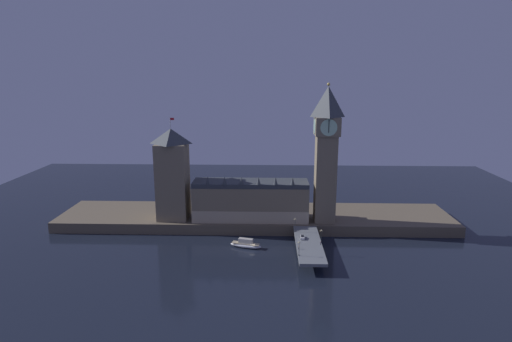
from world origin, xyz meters
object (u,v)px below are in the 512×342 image
object	(u,v)px
pedestrian_near_rail	(299,247)
boat_upstream	(246,244)
clock_tower	(326,150)
pedestrian_mid_walk	(321,243)
car_northbound_lead	(302,237)
street_lamp_far	(295,223)
street_lamp_near	(299,247)
victoria_tower	(172,174)
street_lamp_mid	(321,235)

from	to	relation	value
pedestrian_near_rail	boat_upstream	bearing A→B (deg)	149.59
clock_tower	pedestrian_mid_walk	xyz separation A→B (m)	(-5.62, -33.88, -38.00)
car_northbound_lead	street_lamp_far	world-z (taller)	street_lamp_far
street_lamp_near	boat_upstream	bearing A→B (deg)	138.26
car_northbound_lead	pedestrian_mid_walk	world-z (taller)	pedestrian_mid_walk
clock_tower	victoria_tower	world-z (taller)	clock_tower
street_lamp_near	street_lamp_far	size ratio (longest dim) A/B	0.94
clock_tower	boat_upstream	bearing A→B (deg)	-148.90
clock_tower	pedestrian_mid_walk	world-z (taller)	clock_tower
street_lamp_far	boat_upstream	size ratio (longest dim) A/B	0.43
car_northbound_lead	boat_upstream	bearing A→B (deg)	176.70
victoria_tower	street_lamp_far	distance (m)	71.52
victoria_tower	street_lamp_near	xyz separation A→B (m)	(65.58, -49.25, -20.79)
pedestrian_near_rail	street_lamp_mid	xyz separation A→B (m)	(10.97, 7.49, 3.23)
boat_upstream	car_northbound_lead	bearing A→B (deg)	-3.30
pedestrian_near_rail	street_lamp_far	bearing A→B (deg)	91.03
victoria_tower	pedestrian_mid_walk	size ratio (longest dim) A/B	33.31
pedestrian_mid_walk	car_northbound_lead	bearing A→B (deg)	136.50
street_lamp_far	boat_upstream	world-z (taller)	street_lamp_far
victoria_tower	street_lamp_far	size ratio (longest dim) A/B	7.87
pedestrian_mid_walk	pedestrian_near_rail	bearing A→B (deg)	-152.54
boat_upstream	pedestrian_mid_walk	bearing A→B (deg)	-14.41
clock_tower	car_northbound_lead	size ratio (longest dim) A/B	15.46
street_lamp_near	pedestrian_mid_walk	bearing A→B (deg)	49.25
street_lamp_near	street_lamp_mid	bearing A→B (deg)	52.33
pedestrian_mid_walk	clock_tower	bearing A→B (deg)	80.58
car_northbound_lead	pedestrian_mid_walk	size ratio (longest dim) A/B	2.85
victoria_tower	street_lamp_near	bearing A→B (deg)	-36.90
pedestrian_mid_walk	street_lamp_far	size ratio (longest dim) A/B	0.24
pedestrian_mid_walk	street_lamp_mid	size ratio (longest dim) A/B	0.25
car_northbound_lead	street_lamp_near	bearing A→B (deg)	-98.54
pedestrian_mid_walk	street_lamp_far	bearing A→B (deg)	123.27
car_northbound_lead	street_lamp_near	size ratio (longest dim) A/B	0.72
pedestrian_near_rail	street_lamp_far	size ratio (longest dim) A/B	0.26
clock_tower	street_lamp_mid	xyz separation A→B (m)	(-5.22, -31.88, -34.70)
boat_upstream	street_lamp_near	bearing A→B (deg)	-41.74
street_lamp_mid	pedestrian_near_rail	bearing A→B (deg)	-145.68
car_northbound_lead	street_lamp_far	size ratio (longest dim) A/B	0.67
clock_tower	street_lamp_near	bearing A→B (deg)	-109.59
victoria_tower	street_lamp_near	distance (m)	84.61
victoria_tower	street_lamp_mid	distance (m)	86.85
pedestrian_near_rail	boat_upstream	distance (m)	29.26
clock_tower	street_lamp_far	xyz separation A→B (m)	(-16.59, -17.16, -34.47)
street_lamp_mid	car_northbound_lead	bearing A→B (deg)	146.42
street_lamp_mid	street_lamp_far	xyz separation A→B (m)	(-11.37, 14.72, 0.22)
street_lamp_mid	boat_upstream	size ratio (longest dim) A/B	0.41
clock_tower	boat_upstream	world-z (taller)	clock_tower
pedestrian_mid_walk	boat_upstream	bearing A→B (deg)	165.59
car_northbound_lead	street_lamp_near	distance (m)	20.76
street_lamp_far	street_lamp_near	bearing A→B (deg)	-90.00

